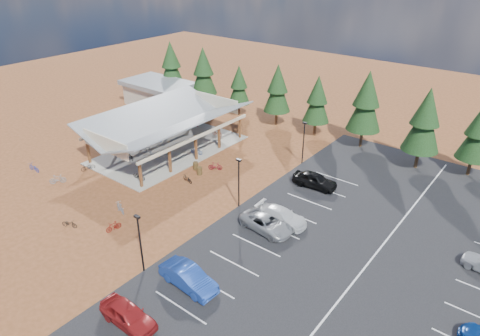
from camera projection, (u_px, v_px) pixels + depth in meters
ground at (188, 198)px, 43.25m from camera, size 140.00×140.00×0.00m
asphalt_lot at (375, 255)px, 35.17m from camera, size 27.00×44.00×0.04m
concrete_pad at (170, 150)px, 53.62m from camera, size 10.60×18.60×0.10m
bike_pavilion at (167, 121)px, 51.89m from camera, size 11.65×19.40×4.97m
outbuilding at (158, 93)px, 68.10m from camera, size 11.00×7.00×3.90m
lamp_post_0 at (140, 240)px, 32.15m from camera, size 0.50×0.25×5.14m
lamp_post_1 at (239, 180)px, 40.54m from camera, size 0.50×0.25×5.14m
lamp_post_2 at (304, 140)px, 48.93m from camera, size 0.50×0.25×5.14m
trash_bin_0 at (199, 171)px, 47.60m from camera, size 0.60×0.60×0.90m
trash_bin_1 at (196, 166)px, 48.70m from camera, size 0.60×0.60×0.90m
pine_0 at (171, 64)px, 69.72m from camera, size 4.04×4.04×9.40m
pine_1 at (203, 71)px, 65.52m from camera, size 4.06×4.06×9.45m
pine_2 at (239, 85)px, 62.95m from camera, size 3.24×3.24×7.55m
pine_3 at (278, 88)px, 58.93m from camera, size 3.74×3.74×8.72m
pine_4 at (317, 99)px, 55.67m from camera, size 3.51×3.51×8.18m
pine_5 at (366, 101)px, 51.82m from camera, size 4.21×4.21×9.81m
pine_6 at (425, 120)px, 46.62m from camera, size 4.09×4.09×9.52m
pine_7 at (479, 131)px, 45.31m from camera, size 3.68×3.68×8.58m
bike_0 at (131, 156)px, 50.80m from camera, size 1.68×1.05×0.83m
bike_1 at (148, 150)px, 52.33m from camera, size 1.62×0.47×0.97m
bike_2 at (158, 138)px, 55.78m from camera, size 1.75×0.92×0.87m
bike_3 at (195, 122)px, 60.48m from camera, size 1.70×0.84×0.98m
bike_4 at (139, 176)px, 46.41m from camera, size 1.73×0.76×0.88m
bike_5 at (162, 155)px, 50.99m from camera, size 1.70×0.86×0.99m
bike_6 at (197, 151)px, 52.16m from camera, size 1.67×0.81×0.84m
bike_7 at (217, 133)px, 57.16m from camera, size 1.63×0.56×0.96m
bike_8 at (88, 167)px, 48.51m from camera, size 0.99×1.67×0.83m
bike_9 at (58, 179)px, 45.76m from camera, size 1.33×1.68×1.02m
bike_10 at (34, 168)px, 48.27m from camera, size 1.81×0.77×0.93m
bike_11 at (114, 226)px, 38.10m from camera, size 0.64×1.54×0.90m
bike_12 at (69, 224)px, 38.56m from camera, size 1.60×1.07×0.79m
bike_13 at (120, 207)px, 40.70m from camera, size 1.86×1.00×1.07m
bike_15 at (215, 166)px, 48.56m from camera, size 1.63×1.24×0.98m
bike_16 at (187, 179)px, 46.07m from camera, size 1.65×0.86×0.82m
car_0 at (128, 315)px, 28.41m from camera, size 4.47×1.81×1.52m
car_1 at (188, 277)px, 31.57m from camera, size 5.01×1.97×1.62m
car_2 at (266, 223)px, 37.99m from camera, size 5.24×2.79×1.40m
car_3 at (281, 216)px, 39.02m from camera, size 5.02×2.25×1.43m
car_4 at (315, 180)px, 44.91m from camera, size 4.88×2.37×1.60m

